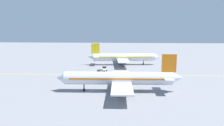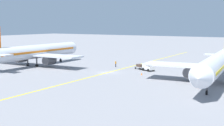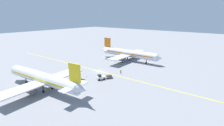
{
  "view_description": "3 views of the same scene",
  "coord_description": "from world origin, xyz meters",
  "px_view_note": "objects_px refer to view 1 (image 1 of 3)",
  "views": [
    {
      "loc": [
        81.79,
        2.43,
        17.32
      ],
      "look_at": [
        -2.87,
        -3.52,
        4.18
      ],
      "focal_mm": 35.0,
      "sensor_mm": 36.0,
      "label": 1
    },
    {
      "loc": [
        -38.32,
        59.34,
        11.25
      ],
      "look_at": [
        -3.05,
        2.94,
        2.75
      ],
      "focal_mm": 50.0,
      "sensor_mm": 36.0,
      "label": 2
    },
    {
      "loc": [
        -50.37,
        -47.66,
        22.65
      ],
      "look_at": [
        4.45,
        -3.24,
        3.13
      ],
      "focal_mm": 28.0,
      "sensor_mm": 36.0,
      "label": 3
    }
  ],
  "objects_px": {
    "airplane_at_gate": "(123,57)",
    "baggage_tug_white": "(104,69)",
    "ground_crew_worker": "(97,74)",
    "baggage_cart_trailing": "(100,71)",
    "traffic_cone_mid_apron": "(135,65)",
    "traffic_cone_near_nose": "(118,70)",
    "airplane_adjacent_stand": "(120,79)"
  },
  "relations": [
    {
      "from": "baggage_tug_white",
      "to": "traffic_cone_mid_apron",
      "type": "distance_m",
      "value": 20.85
    },
    {
      "from": "airplane_adjacent_stand",
      "to": "traffic_cone_near_nose",
      "type": "height_order",
      "value": "airplane_adjacent_stand"
    },
    {
      "from": "baggage_tug_white",
      "to": "traffic_cone_near_nose",
      "type": "distance_m",
      "value": 6.2
    },
    {
      "from": "ground_crew_worker",
      "to": "traffic_cone_near_nose",
      "type": "bearing_deg",
      "value": 145.94
    },
    {
      "from": "airplane_at_gate",
      "to": "baggage_tug_white",
      "type": "height_order",
      "value": "airplane_at_gate"
    },
    {
      "from": "airplane_at_gate",
      "to": "ground_crew_worker",
      "type": "relative_size",
      "value": 21.16
    },
    {
      "from": "traffic_cone_near_nose",
      "to": "airplane_adjacent_stand",
      "type": "bearing_deg",
      "value": 2.92
    },
    {
      "from": "airplane_at_gate",
      "to": "ground_crew_worker",
      "type": "xyz_separation_m",
      "value": [
        27.61,
        -9.27,
        -2.8
      ]
    },
    {
      "from": "traffic_cone_near_nose",
      "to": "baggage_cart_trailing",
      "type": "bearing_deg",
      "value": -60.7
    },
    {
      "from": "airplane_adjacent_stand",
      "to": "baggage_tug_white",
      "type": "distance_m",
      "value": 30.29
    },
    {
      "from": "baggage_tug_white",
      "to": "traffic_cone_mid_apron",
      "type": "bearing_deg",
      "value": 140.19
    },
    {
      "from": "traffic_cone_near_nose",
      "to": "traffic_cone_mid_apron",
      "type": "distance_m",
      "value": 16.49
    },
    {
      "from": "airplane_adjacent_stand",
      "to": "baggage_cart_trailing",
      "type": "bearing_deg",
      "value": -161.01
    },
    {
      "from": "airplane_at_gate",
      "to": "ground_crew_worker",
      "type": "height_order",
      "value": "airplane_at_gate"
    },
    {
      "from": "baggage_cart_trailing",
      "to": "ground_crew_worker",
      "type": "relative_size",
      "value": 1.76
    },
    {
      "from": "airplane_at_gate",
      "to": "traffic_cone_near_nose",
      "type": "xyz_separation_m",
      "value": [
        16.3,
        -1.63,
        -3.43
      ]
    },
    {
      "from": "airplane_at_gate",
      "to": "baggage_tug_white",
      "type": "bearing_deg",
      "value": -23.68
    },
    {
      "from": "baggage_cart_trailing",
      "to": "ground_crew_worker",
      "type": "xyz_separation_m",
      "value": [
        7.11,
        -0.17,
        0.15
      ]
    },
    {
      "from": "baggage_cart_trailing",
      "to": "traffic_cone_near_nose",
      "type": "distance_m",
      "value": 8.58
    },
    {
      "from": "airplane_adjacent_stand",
      "to": "traffic_cone_mid_apron",
      "type": "relative_size",
      "value": 64.55
    },
    {
      "from": "airplane_at_gate",
      "to": "baggage_tug_white",
      "type": "xyz_separation_m",
      "value": [
        17.51,
        -7.68,
        -2.81
      ]
    },
    {
      "from": "airplane_at_gate",
      "to": "baggage_cart_trailing",
      "type": "distance_m",
      "value": 22.61
    },
    {
      "from": "airplane_adjacent_stand",
      "to": "traffic_cone_mid_apron",
      "type": "height_order",
      "value": "airplane_adjacent_stand"
    },
    {
      "from": "airplane_at_gate",
      "to": "traffic_cone_mid_apron",
      "type": "distance_m",
      "value": 6.79
    },
    {
      "from": "traffic_cone_near_nose",
      "to": "ground_crew_worker",
      "type": "bearing_deg",
      "value": -34.06
    },
    {
      "from": "baggage_tug_white",
      "to": "ground_crew_worker",
      "type": "height_order",
      "value": "baggage_tug_white"
    },
    {
      "from": "baggage_tug_white",
      "to": "traffic_cone_near_nose",
      "type": "bearing_deg",
      "value": 101.37
    },
    {
      "from": "traffic_cone_near_nose",
      "to": "traffic_cone_mid_apron",
      "type": "xyz_separation_m",
      "value": [
        -14.79,
        7.29,
        0.0
      ]
    },
    {
      "from": "baggage_tug_white",
      "to": "baggage_cart_trailing",
      "type": "relative_size",
      "value": 1.14
    },
    {
      "from": "baggage_tug_white",
      "to": "ground_crew_worker",
      "type": "distance_m",
      "value": 10.22
    },
    {
      "from": "baggage_tug_white",
      "to": "airplane_at_gate",
      "type": "bearing_deg",
      "value": 156.32
    },
    {
      "from": "ground_crew_worker",
      "to": "baggage_cart_trailing",
      "type": "bearing_deg",
      "value": 178.61
    }
  ]
}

